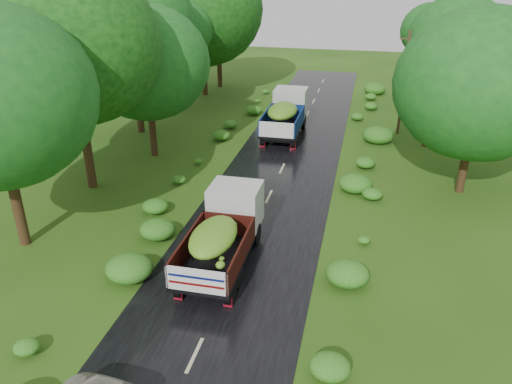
% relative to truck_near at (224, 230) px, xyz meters
% --- Properties ---
extents(ground, '(120.00, 120.00, 0.00)m').
position_rel_truck_near_xyz_m(ground, '(0.57, -5.45, -1.50)').
color(ground, '#1D420E').
rests_on(ground, ground).
extents(road, '(6.50, 80.00, 0.02)m').
position_rel_truck_near_xyz_m(road, '(0.57, -0.45, -1.49)').
color(road, black).
rests_on(road, ground).
extents(road_lines, '(0.12, 69.60, 0.00)m').
position_rel_truck_near_xyz_m(road_lines, '(0.57, 0.55, -1.48)').
color(road_lines, '#BFB78C').
rests_on(road_lines, road).
extents(truck_near, '(2.27, 6.31, 2.65)m').
position_rel_truck_near_xyz_m(truck_near, '(0.00, 0.00, 0.00)').
color(truck_near, black).
rests_on(truck_near, ground).
extents(truck_far, '(2.44, 6.78, 2.85)m').
position_rel_truck_near_xyz_m(truck_far, '(-0.32, 16.94, 0.11)').
color(truck_far, black).
rests_on(truck_far, ground).
extents(utility_pole, '(1.26, 0.21, 7.16)m').
position_rel_truck_near_xyz_m(utility_pole, '(7.55, 18.95, 2.19)').
color(utility_pole, '#382616').
rests_on(utility_pole, ground).
extents(trees_left, '(6.86, 34.61, 9.60)m').
position_rel_truck_near_xyz_m(trees_left, '(-9.35, 16.00, 5.45)').
color(trees_left, black).
rests_on(trees_left, ground).
extents(trees_right, '(5.25, 25.44, 7.69)m').
position_rel_truck_near_xyz_m(trees_right, '(10.54, 18.84, 4.15)').
color(trees_right, black).
rests_on(trees_right, ground).
extents(shrubs, '(11.90, 44.00, 0.70)m').
position_rel_truck_near_xyz_m(shrubs, '(0.57, 8.55, -1.15)').
color(shrubs, '#1A6217').
rests_on(shrubs, ground).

